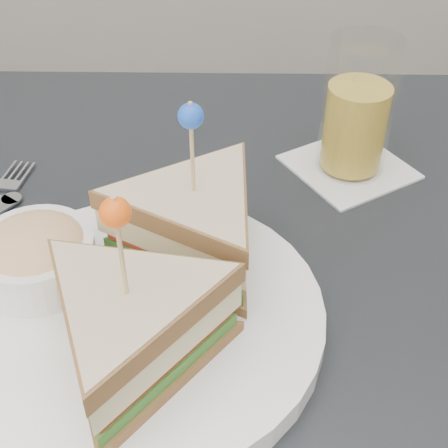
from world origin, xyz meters
TOP-DOWN VIEW (x-y plane):
  - table at (0.00, 0.00)m, footprint 0.80×0.80m
  - plate_meal at (-0.05, -0.06)m, footprint 0.38×0.38m
  - drink_set at (0.15, 0.17)m, footprint 0.16×0.16m

SIDE VIEW (x-z plane):
  - table at x=0.00m, z-range 0.30..1.05m
  - plate_meal at x=-0.05m, z-range 0.71..0.88m
  - drink_set at x=0.15m, z-range 0.74..0.89m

